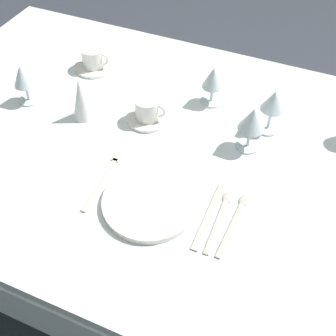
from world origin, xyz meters
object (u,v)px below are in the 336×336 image
Objects in this scene: wine_glass_far at (23,78)px; spoon_soup at (221,213)px; spoon_dessert at (237,217)px; wine_glass_left at (213,80)px; wine_glass_right at (273,103)px; coffee_cup_left at (148,109)px; coffee_cup_right at (94,57)px; napkin_folded at (81,99)px; dinner_knife at (209,216)px; fork_outer at (105,177)px; wine_glass_centre at (252,121)px; dinner_plate at (150,202)px.

spoon_soup is at bearing -14.61° from wine_glass_far.
spoon_dessert is 1.57× the size of wine_glass_far.
wine_glass_left is 0.97× the size of wine_glass_far.
wine_glass_left reaches higher than spoon_dessert.
wine_glass_right reaches higher than wine_glass_left.
coffee_cup_left reaches higher than coffee_cup_right.
spoon_soup is at bearing -20.31° from napkin_folded.
wine_glass_far reaches higher than dinner_knife.
fork_outer is 0.33m from spoon_soup.
wine_glass_centre is (0.02, 0.28, 0.10)m from dinner_knife.
spoon_dessert is at bearing 2.24° from fork_outer.
fork_outer is 0.27m from coffee_cup_left.
wine_glass_right is (-0.01, 0.36, 0.10)m from spoon_dessert.
spoon_soup is at bearing -88.37° from wine_glass_centre.
fork_outer is 2.31× the size of coffee_cup_left.
wine_glass_left is at bearing 164.52° from wine_glass_right.
wine_glass_right is at bearing 70.53° from wine_glass_centre.
spoon_soup and spoon_dessert have the same top height.
wine_glass_far reaches higher than dinner_plate.
coffee_cup_right is (-0.29, 0.18, -0.00)m from coffee_cup_left.
wine_glass_far is at bearing -170.14° from coffee_cup_left.
spoon_dessert is 1.51× the size of napkin_folded.
napkin_folded is (-0.55, -0.17, -0.03)m from wine_glass_right.
coffee_cup_left is 0.41m from wine_glass_far.
coffee_cup_left reaches higher than fork_outer.
dinner_plate is at bearing -167.30° from spoon_dessert.
fork_outer is at bearing -178.38° from spoon_soup.
wine_glass_right is (0.21, 0.41, 0.09)m from dinner_plate.
wine_glass_right is (0.20, -0.06, 0.01)m from wine_glass_left.
wine_glass_right is at bearing 16.35° from coffee_cup_left.
dinner_plate reaches higher than fork_outer.
wine_glass_left reaches higher than dinner_plate.
coffee_cup_left is 0.22m from wine_glass_left.
spoon_soup is 2.05× the size of coffee_cup_right.
wine_glass_right is (0.05, 0.38, 0.10)m from dinner_knife.
wine_glass_centre reaches higher than napkin_folded.
spoon_soup is at bearing -172.51° from spoon_dessert.
wine_glass_far reaches higher than wine_glass_left.
dinner_plate is 2.48× the size of coffee_cup_left.
coffee_cup_right is at bearing 112.60° from napkin_folded.
wine_glass_left reaches higher than coffee_cup_left.
coffee_cup_left is 0.37m from wine_glass_right.
wine_glass_centre is 0.10m from wine_glass_right.
dinner_knife is 0.73m from wine_glass_far.
wine_glass_centre reaches higher than dinner_plate.
wine_glass_left is 0.92× the size of wine_glass_right.
dinner_knife is 0.40m from wine_glass_right.
wine_glass_centre reaches higher than spoon_dessert.
wine_glass_far is (-0.76, 0.18, 0.09)m from spoon_dessert.
fork_outer is at bearing -110.47° from wine_glass_left.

